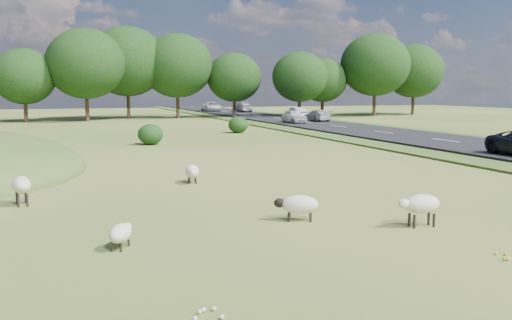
{
  "coord_description": "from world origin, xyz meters",
  "views": [
    {
      "loc": [
        -5.19,
        -16.85,
        3.74
      ],
      "look_at": [
        2.0,
        4.0,
        1.0
      ],
      "focal_mm": 40.0,
      "sensor_mm": 36.0,
      "label": 1
    }
  ],
  "objects_px": {
    "sheep_0": "(21,185)",
    "sheep_1": "(192,172)",
    "sheep_2": "(298,205)",
    "car_3": "(317,115)",
    "car_4": "(296,113)",
    "sheep_4": "(121,233)",
    "car_1": "(242,107)",
    "car_7": "(211,107)",
    "car_2": "(294,116)",
    "sheep_3": "(421,204)"
  },
  "relations": [
    {
      "from": "sheep_0",
      "to": "car_4",
      "type": "height_order",
      "value": "car_4"
    },
    {
      "from": "sheep_2",
      "to": "car_4",
      "type": "xyz_separation_m",
      "value": [
        20.73,
        48.9,
        0.45
      ]
    },
    {
      "from": "sheep_3",
      "to": "car_2",
      "type": "bearing_deg",
      "value": -104.83
    },
    {
      "from": "car_3",
      "to": "sheep_0",
      "type": "bearing_deg",
      "value": 53.25
    },
    {
      "from": "sheep_1",
      "to": "sheep_3",
      "type": "relative_size",
      "value": 1.04
    },
    {
      "from": "sheep_2",
      "to": "car_3",
      "type": "height_order",
      "value": "car_3"
    },
    {
      "from": "sheep_1",
      "to": "sheep_4",
      "type": "height_order",
      "value": "sheep_1"
    },
    {
      "from": "car_2",
      "to": "car_4",
      "type": "xyz_separation_m",
      "value": [
        3.8,
        8.31,
        -0.01
      ]
    },
    {
      "from": "sheep_0",
      "to": "sheep_3",
      "type": "relative_size",
      "value": 1.07
    },
    {
      "from": "sheep_3",
      "to": "car_3",
      "type": "xyz_separation_m",
      "value": [
        17.87,
        44.72,
        0.25
      ]
    },
    {
      "from": "sheep_0",
      "to": "car_4",
      "type": "relative_size",
      "value": 0.33
    },
    {
      "from": "sheep_3",
      "to": "sheep_2",
      "type": "bearing_deg",
      "value": -28.11
    },
    {
      "from": "sheep_1",
      "to": "car_2",
      "type": "distance_m",
      "value": 37.84
    },
    {
      "from": "sheep_3",
      "to": "car_2",
      "type": "distance_m",
      "value": 44.63
    },
    {
      "from": "sheep_2",
      "to": "car_1",
      "type": "xyz_separation_m",
      "value": [
        20.73,
        70.37,
        0.54
      ]
    },
    {
      "from": "car_3",
      "to": "car_4",
      "type": "relative_size",
      "value": 1.07
    },
    {
      "from": "sheep_1",
      "to": "car_2",
      "type": "bearing_deg",
      "value": 162.01
    },
    {
      "from": "sheep_1",
      "to": "sheep_0",
      "type": "bearing_deg",
      "value": -57.02
    },
    {
      "from": "car_1",
      "to": "car_4",
      "type": "bearing_deg",
      "value": 90.0
    },
    {
      "from": "sheep_0",
      "to": "sheep_4",
      "type": "relative_size",
      "value": 1.26
    },
    {
      "from": "sheep_3",
      "to": "car_4",
      "type": "bearing_deg",
      "value": -105.88
    },
    {
      "from": "car_2",
      "to": "car_3",
      "type": "bearing_deg",
      "value": 31.87
    },
    {
      "from": "car_2",
      "to": "car_7",
      "type": "distance_m",
      "value": 34.35
    },
    {
      "from": "sheep_1",
      "to": "sheep_2",
      "type": "relative_size",
      "value": 0.99
    },
    {
      "from": "car_1",
      "to": "car_4",
      "type": "distance_m",
      "value": 21.47
    },
    {
      "from": "car_2",
      "to": "car_7",
      "type": "height_order",
      "value": "car_7"
    },
    {
      "from": "sheep_0",
      "to": "car_1",
      "type": "distance_m",
      "value": 71.27
    },
    {
      "from": "sheep_0",
      "to": "car_7",
      "type": "distance_m",
      "value": 74.14
    },
    {
      "from": "sheep_0",
      "to": "car_3",
      "type": "bearing_deg",
      "value": -43.64
    },
    {
      "from": "sheep_4",
      "to": "sheep_0",
      "type": "bearing_deg",
      "value": 48.97
    },
    {
      "from": "car_3",
      "to": "car_1",
      "type": "bearing_deg",
      "value": -90.0
    },
    {
      "from": "sheep_0",
      "to": "car_4",
      "type": "xyz_separation_m",
      "value": [
        28.35,
        43.91,
        0.26
      ]
    },
    {
      "from": "sheep_0",
      "to": "sheep_2",
      "type": "relative_size",
      "value": 1.01
    },
    {
      "from": "sheep_1",
      "to": "sheep_4",
      "type": "distance_m",
      "value": 9.53
    },
    {
      "from": "sheep_0",
      "to": "sheep_3",
      "type": "distance_m",
      "value": 12.47
    },
    {
      "from": "sheep_1",
      "to": "sheep_4",
      "type": "xyz_separation_m",
      "value": [
        -3.7,
        -8.78,
        -0.08
      ]
    },
    {
      "from": "sheep_0",
      "to": "sheep_4",
      "type": "distance_m",
      "value": 6.77
    },
    {
      "from": "sheep_4",
      "to": "car_1",
      "type": "height_order",
      "value": "car_1"
    },
    {
      "from": "sheep_2",
      "to": "car_7",
      "type": "relative_size",
      "value": 0.25
    },
    {
      "from": "sheep_4",
      "to": "car_1",
      "type": "distance_m",
      "value": 76.17
    },
    {
      "from": "sheep_0",
      "to": "car_2",
      "type": "height_order",
      "value": "car_2"
    },
    {
      "from": "sheep_1",
      "to": "car_3",
      "type": "bearing_deg",
      "value": 159.02
    },
    {
      "from": "car_3",
      "to": "car_4",
      "type": "height_order",
      "value": "car_4"
    },
    {
      "from": "sheep_4",
      "to": "car_2",
      "type": "bearing_deg",
      "value": -0.63
    },
    {
      "from": "car_7",
      "to": "car_1",
      "type": "bearing_deg",
      "value": -50.26
    },
    {
      "from": "sheep_1",
      "to": "sheep_4",
      "type": "relative_size",
      "value": 1.23
    },
    {
      "from": "sheep_0",
      "to": "car_7",
      "type": "relative_size",
      "value": 0.26
    },
    {
      "from": "sheep_4",
      "to": "car_1",
      "type": "bearing_deg",
      "value": 7.3
    },
    {
      "from": "sheep_0",
      "to": "sheep_1",
      "type": "relative_size",
      "value": 1.03
    },
    {
      "from": "sheep_0",
      "to": "sheep_1",
      "type": "distance_m",
      "value": 6.7
    }
  ]
}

